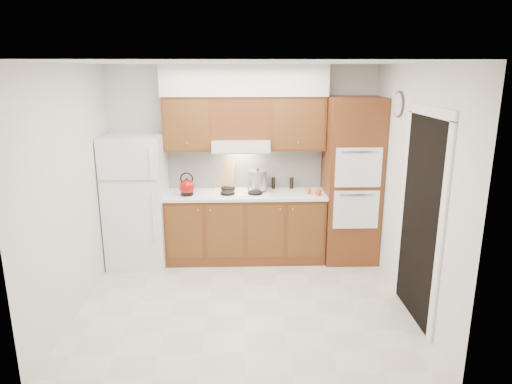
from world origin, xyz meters
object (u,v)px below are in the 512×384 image
Objects in this scene: oven_cabinet at (351,181)px; kettle at (187,187)px; fridge at (137,201)px; stock_pot at (258,180)px.

kettle is (-2.17, -0.09, -0.05)m from oven_cabinet.
fridge is 0.70m from kettle.
fridge is 2.86m from oven_cabinet.
fridge is 6.75× the size of stock_pot.
kettle is at bearing -170.17° from stock_pot.
fridge is at bearing -176.04° from stock_pot.
kettle is 0.80× the size of stock_pot.
oven_cabinet is 2.18m from kettle.
kettle is (0.67, -0.05, 0.19)m from fridge.
stock_pot is at bearing 176.51° from oven_cabinet.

